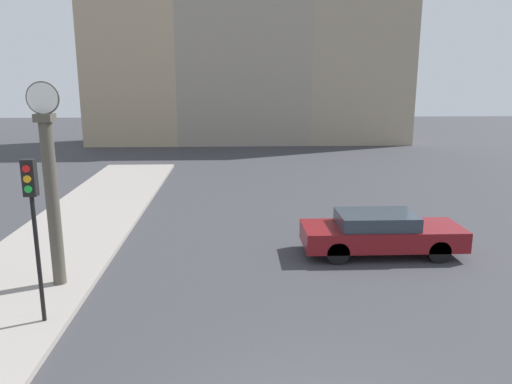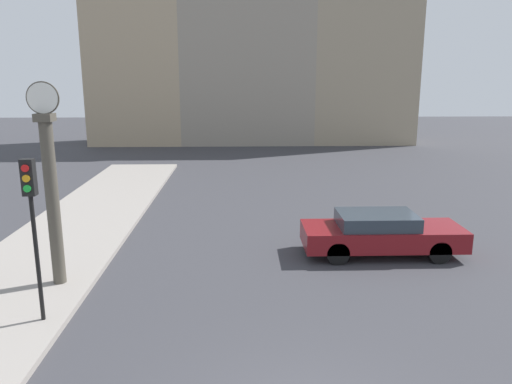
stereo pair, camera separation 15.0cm
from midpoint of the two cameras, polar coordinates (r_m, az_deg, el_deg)
name	(u,v)px [view 1 (the left image)]	position (r m, az deg, el deg)	size (l,w,h in m)	color
sidewalk_corner	(76,229)	(18.63, -20.13, -4.04)	(3.87, 25.36, 0.14)	gray
building_row	(246,29)	(40.84, -1.23, 18.18)	(25.37, 5.00, 18.29)	tan
sedan_car	(380,233)	(15.60, 13.76, -4.52)	(4.78, 1.76, 1.30)	maroon
traffic_light_near	(33,207)	(11.25, -24.52, -1.59)	(0.26, 0.24, 3.54)	black
street_clock	(51,189)	(13.23, -22.65, 0.32)	(0.78, 0.42, 5.05)	#4C473D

